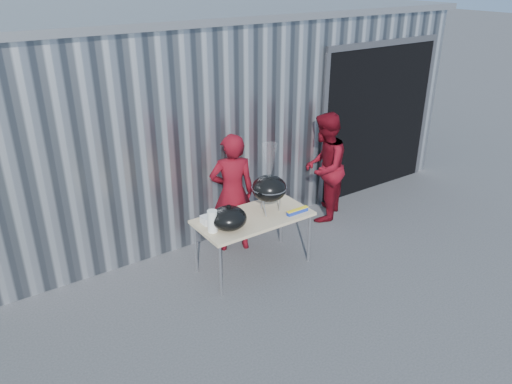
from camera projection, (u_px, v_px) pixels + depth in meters
ground at (283, 294)px, 6.16m from camera, size 80.00×80.00×0.00m
building at (176, 90)px, 9.43m from camera, size 8.20×6.20×3.10m
folding_table at (253, 219)px, 6.43m from camera, size 1.50×0.75×0.75m
kettle_grill at (269, 183)px, 6.35m from camera, size 0.46×0.46×0.94m
grill_lid at (229, 218)px, 6.06m from camera, size 0.44×0.44×0.32m
paper_towels at (212, 221)px, 6.00m from camera, size 0.12×0.12×0.28m
white_tub at (210, 219)px, 6.24m from camera, size 0.20×0.15×0.10m
foil_box at (297, 211)px, 6.48m from camera, size 0.32×0.05×0.06m
person_cook at (232, 193)px, 6.82m from camera, size 0.73×0.61×1.70m
person_bystander at (324, 167)px, 7.68m from camera, size 1.05×1.01×1.71m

